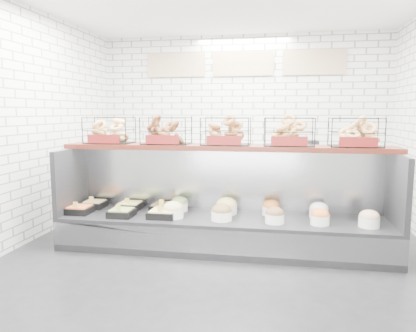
# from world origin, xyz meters

# --- Properties ---
(ground) EXTENTS (5.50, 5.50, 0.00)m
(ground) POSITION_xyz_m (0.00, 0.00, 0.00)
(ground) COLOR black
(ground) RESTS_ON ground
(room_shell) EXTENTS (5.02, 5.51, 3.01)m
(room_shell) POSITION_xyz_m (0.00, 0.60, 2.06)
(room_shell) COLOR silver
(room_shell) RESTS_ON ground
(display_case) EXTENTS (4.00, 0.90, 1.20)m
(display_case) POSITION_xyz_m (-0.01, 0.34, 0.33)
(display_case) COLOR black
(display_case) RESTS_ON ground
(bagel_shelf) EXTENTS (4.10, 0.50, 0.40)m
(bagel_shelf) POSITION_xyz_m (0.00, 0.52, 1.39)
(bagel_shelf) COLOR #3B120C
(bagel_shelf) RESTS_ON display_case
(prep_counter) EXTENTS (4.00, 0.60, 1.20)m
(prep_counter) POSITION_xyz_m (-0.01, 2.43, 0.47)
(prep_counter) COLOR #93969B
(prep_counter) RESTS_ON ground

